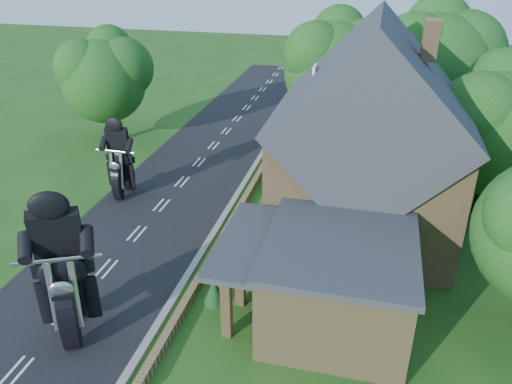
% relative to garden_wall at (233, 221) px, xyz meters
% --- Properties ---
extents(ground, '(120.00, 120.00, 0.00)m').
position_rel_garden_wall_xyz_m(ground, '(-4.30, -5.00, -0.20)').
color(ground, '#1F4C15').
rests_on(ground, ground).
extents(road, '(7.00, 80.00, 0.02)m').
position_rel_garden_wall_xyz_m(road, '(-4.30, -5.00, -0.19)').
color(road, black).
rests_on(road, ground).
extents(kerb, '(0.30, 80.00, 0.12)m').
position_rel_garden_wall_xyz_m(kerb, '(-0.65, -5.00, -0.14)').
color(kerb, gray).
rests_on(kerb, ground).
extents(garden_wall, '(0.30, 22.00, 0.40)m').
position_rel_garden_wall_xyz_m(garden_wall, '(0.00, 0.00, 0.00)').
color(garden_wall, '#95784B').
rests_on(garden_wall, ground).
extents(house, '(9.54, 8.64, 10.24)m').
position_rel_garden_wall_xyz_m(house, '(6.19, 1.00, 4.14)').
color(house, '#95784B').
rests_on(house, ground).
extents(annex, '(7.05, 5.94, 3.44)m').
position_rel_garden_wall_xyz_m(annex, '(5.57, -5.80, 1.57)').
color(annex, '#95784B').
rests_on(annex, ground).
extents(tree_house_right, '(6.51, 6.00, 8.40)m').
position_rel_garden_wall_xyz_m(tree_house_right, '(12.35, 3.62, 4.99)').
color(tree_house_right, black).
rests_on(tree_house_right, ground).
extents(tree_behind_house, '(7.81, 7.20, 10.08)m').
position_rel_garden_wall_xyz_m(tree_behind_house, '(9.88, 11.14, 6.03)').
color(tree_behind_house, black).
rests_on(tree_behind_house, ground).
extents(tree_behind_left, '(6.94, 6.40, 9.16)m').
position_rel_garden_wall_xyz_m(tree_behind_left, '(3.86, 12.13, 5.53)').
color(tree_behind_left, black).
rests_on(tree_behind_left, ground).
extents(tree_far_road, '(6.08, 5.60, 7.84)m').
position_rel_garden_wall_xyz_m(tree_far_road, '(-11.16, 9.11, 4.64)').
color(tree_far_road, black).
rests_on(tree_far_road, ground).
extents(shrub_a, '(0.90, 0.90, 1.10)m').
position_rel_garden_wall_xyz_m(shrub_a, '(1.00, -6.00, 0.35)').
color(shrub_a, '#12391A').
rests_on(shrub_a, ground).
extents(shrub_b, '(0.90, 0.90, 1.10)m').
position_rel_garden_wall_xyz_m(shrub_b, '(1.00, -3.50, 0.35)').
color(shrub_b, '#12391A').
rests_on(shrub_b, ground).
extents(shrub_c, '(0.90, 0.90, 1.10)m').
position_rel_garden_wall_xyz_m(shrub_c, '(1.00, -1.00, 0.35)').
color(shrub_c, '#12391A').
rests_on(shrub_c, ground).
extents(shrub_d, '(0.90, 0.90, 1.10)m').
position_rel_garden_wall_xyz_m(shrub_d, '(1.00, 4.00, 0.35)').
color(shrub_d, '#12391A').
rests_on(shrub_d, ground).
extents(shrub_e, '(0.90, 0.90, 1.10)m').
position_rel_garden_wall_xyz_m(shrub_e, '(1.00, 6.50, 0.35)').
color(shrub_e, '#12391A').
rests_on(shrub_e, ground).
extents(shrub_f, '(0.90, 0.90, 1.10)m').
position_rel_garden_wall_xyz_m(shrub_f, '(1.00, 9.00, 0.35)').
color(shrub_f, '#12391A').
rests_on(shrub_f, ground).
extents(motorcycle_lead, '(1.25, 1.92, 1.77)m').
position_rel_garden_wall_xyz_m(motorcycle_lead, '(-3.36, -8.83, 0.68)').
color(motorcycle_lead, black).
rests_on(motorcycle_lead, ground).
extents(motorcycle_follow, '(0.38, 1.48, 1.38)m').
position_rel_garden_wall_xyz_m(motorcycle_follow, '(-6.78, 1.63, 0.49)').
color(motorcycle_follow, black).
rests_on(motorcycle_follow, ground).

